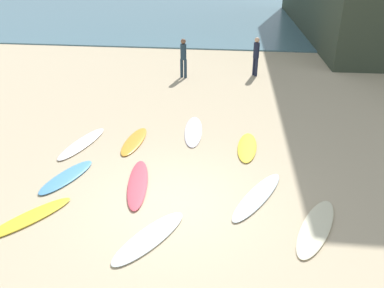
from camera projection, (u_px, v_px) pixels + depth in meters
The scene contains 14 objects.
ground_plane at pixel (174, 202), 9.25m from camera, with size 120.00×120.00×0.00m, color #C6B28E.
ocean_water at pixel (230, 8), 41.40m from camera, with size 120.00×40.00×0.08m, color slate.
surfboard_0 at pixel (258, 196), 9.41m from camera, with size 0.51×2.49×0.07m, color silver.
surfboard_1 at pixel (247, 147), 11.78m from camera, with size 0.57×2.04×0.08m, color yellow.
surfboard_2 at pixel (138, 183), 9.91m from camera, with size 0.51×2.40×0.09m, color #DE4858.
surfboard_3 at pixel (67, 177), 10.21m from camera, with size 0.57×1.93×0.08m, color #529CD5.
surfboard_4 at pixel (150, 237), 8.04m from camera, with size 0.59×2.10×0.07m, color white.
surfboard_5 at pixel (134, 141), 12.15m from camera, with size 0.54×2.05×0.08m, color gold.
surfboard_6 at pixel (82, 143), 12.01m from camera, with size 0.56×2.40×0.08m, color silver.
surfboard_7 at pixel (316, 227), 8.34m from camera, with size 0.58×2.28×0.07m, color #EEE5BE.
surfboard_8 at pixel (193, 131), 12.85m from camera, with size 0.58×2.46×0.07m, color white.
surfboard_9 at pixel (30, 217), 8.65m from camera, with size 0.51×2.05×0.07m, color yellow.
beachgoer_near at pixel (183, 56), 18.02m from camera, with size 0.35×0.35×1.84m.
beachgoer_mid at pixel (256, 54), 18.30m from camera, with size 0.38×0.38×1.84m.
Camera 1 is at (1.39, -7.53, 5.40)m, focal length 35.77 mm.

